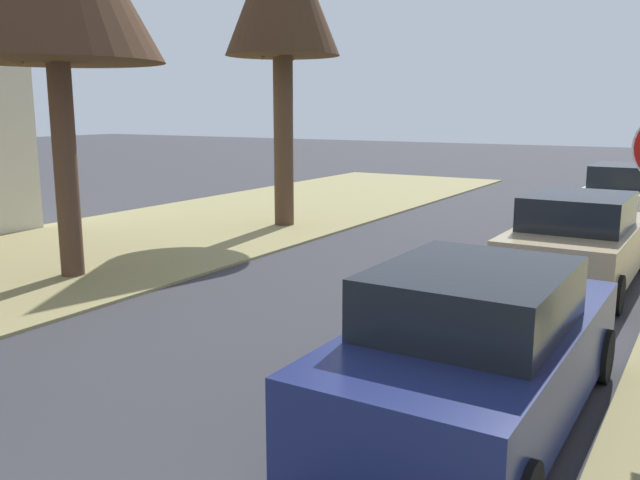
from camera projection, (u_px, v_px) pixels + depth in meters
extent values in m
cylinder|color=brown|center=(66.00, 171.00, 11.78)|extent=(0.41, 0.41, 3.72)
cylinder|color=brown|center=(30.00, 17.00, 10.96)|extent=(1.05, 0.32, 1.49)
cylinder|color=brown|center=(19.00, 12.00, 11.21)|extent=(0.93, 1.12, 1.71)
cylinder|color=brown|center=(38.00, 36.00, 11.56)|extent=(0.21, 1.03, 1.02)
cylinder|color=#503927|center=(284.00, 142.00, 17.01)|extent=(0.50, 0.50, 4.22)
cylinder|color=#503927|center=(276.00, 40.00, 16.92)|extent=(0.76, 1.00, 1.00)
cylinder|color=#503927|center=(300.00, 33.00, 16.75)|extent=(1.14, 0.74, 1.28)
cylinder|color=#503927|center=(270.00, 30.00, 16.35)|extent=(0.83, 0.65, 1.29)
cube|color=navy|center=(477.00, 362.00, 6.47)|extent=(1.86, 4.42, 0.85)
cube|color=black|center=(473.00, 297.00, 6.16)|extent=(1.62, 2.04, 0.56)
cylinder|color=black|center=(452.00, 329.00, 8.36)|extent=(0.21, 0.60, 0.60)
cylinder|color=black|center=(601.00, 355.00, 7.46)|extent=(0.21, 0.60, 0.60)
cylinder|color=black|center=(309.00, 438.00, 5.60)|extent=(0.21, 0.60, 0.60)
cube|color=tan|center=(578.00, 249.00, 11.67)|extent=(1.86, 4.42, 0.85)
cube|color=black|center=(578.00, 211.00, 11.36)|extent=(1.62, 2.04, 0.56)
cylinder|color=black|center=(548.00, 245.00, 13.56)|extent=(0.21, 0.60, 0.60)
cylinder|color=black|center=(499.00, 279.00, 10.80)|extent=(0.21, 0.60, 0.60)
cylinder|color=black|center=(615.00, 295.00, 9.90)|extent=(0.21, 0.60, 0.60)
cube|color=white|center=(625.00, 202.00, 17.67)|extent=(1.86, 4.42, 0.85)
cube|color=black|center=(627.00, 176.00, 17.35)|extent=(1.62, 2.04, 0.56)
cylinder|color=black|center=(600.00, 203.00, 19.55)|extent=(0.21, 0.60, 0.60)
cylinder|color=black|center=(577.00, 218.00, 16.79)|extent=(0.21, 0.60, 0.60)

